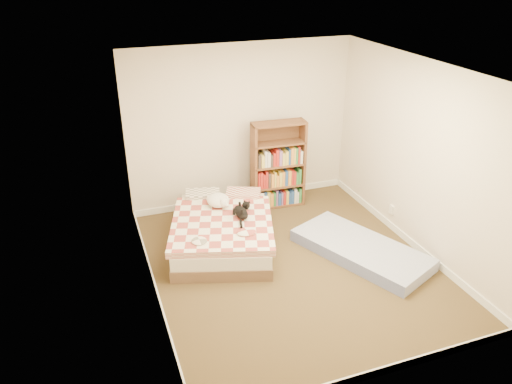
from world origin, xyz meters
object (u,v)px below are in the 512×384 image
object	(u,v)px
black_cat	(240,211)
floor_mattress	(361,250)
bed	(222,229)
bookshelf	(277,174)
white_dog	(219,200)

from	to	relation	value
black_cat	floor_mattress	bearing A→B (deg)	8.41
floor_mattress	black_cat	bearing A→B (deg)	125.26
bed	bookshelf	xyz separation A→B (m)	(1.16, 0.85, 0.30)
bed	floor_mattress	size ratio (longest dim) A/B	1.16
bookshelf	white_dog	xyz separation A→B (m)	(-1.10, -0.56, -0.00)
bed	bookshelf	distance (m)	1.47
bookshelf	white_dog	size ratio (longest dim) A/B	3.07
bed	floor_mattress	bearing A→B (deg)	-11.61
bookshelf	black_cat	world-z (taller)	bookshelf
floor_mattress	bed	bearing A→B (deg)	127.25
bed	white_dog	size ratio (longest dim) A/B	4.68
bookshelf	floor_mattress	size ratio (longest dim) A/B	0.76
floor_mattress	black_cat	distance (m)	1.69
bookshelf	black_cat	size ratio (longest dim) A/B	2.27
floor_mattress	black_cat	size ratio (longest dim) A/B	3.00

